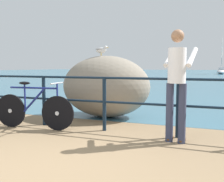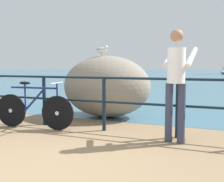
{
  "view_description": "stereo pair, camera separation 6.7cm",
  "coord_description": "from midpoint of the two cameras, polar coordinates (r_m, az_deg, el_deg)",
  "views": [
    {
      "loc": [
        1.85,
        -2.38,
        1.21
      ],
      "look_at": [
        0.0,
        2.46,
        0.72
      ],
      "focal_mm": 41.39,
      "sensor_mm": 36.0,
      "label": 1
    },
    {
      "loc": [
        1.91,
        -2.35,
        1.21
      ],
      "look_at": [
        0.0,
        2.46,
        0.72
      ],
      "focal_mm": 41.39,
      "sensor_mm": 36.0,
      "label": 2
    }
  ],
  "objects": [
    {
      "name": "ground_plane",
      "position": [
        22.48,
        16.78,
        2.0
      ],
      "size": [
        120.0,
        120.0,
        0.1
      ],
      "primitive_type": "cube",
      "color": "#846B4C"
    },
    {
      "name": "sea_surface",
      "position": [
        50.3,
        19.5,
        3.76
      ],
      "size": [
        120.0,
        90.0,
        0.01
      ],
      "primitive_type": "cube",
      "color": "#38667A",
      "rests_on": "ground_plane"
    },
    {
      "name": "promenade_railing",
      "position": [
        4.84,
        -1.37,
        -1.39
      ],
      "size": [
        8.18,
        0.07,
        1.02
      ],
      "color": "black",
      "rests_on": "ground_plane"
    },
    {
      "name": "bicycle",
      "position": [
        5.26,
        -16.55,
        -3.77
      ],
      "size": [
        1.7,
        0.48,
        0.92
      ],
      "rotation": [
        0.0,
        0.0,
        0.09
      ],
      "color": "black",
      "rests_on": "ground_plane"
    },
    {
      "name": "person_at_railing",
      "position": [
        4.19,
        14.44,
        2.27
      ],
      "size": [
        0.51,
        0.66,
        1.78
      ],
      "rotation": [
        0.0,
        0.0,
        1.43
      ],
      "color": "#333851",
      "rests_on": "ground_plane"
    },
    {
      "name": "breakwater_boulder_main",
      "position": [
        6.2,
        -0.96,
        1.01
      ],
      "size": [
        2.15,
        1.58,
        1.46
      ],
      "color": "gray",
      "rests_on": "ground"
    },
    {
      "name": "seagull",
      "position": [
        6.17,
        -1.95,
        9.09
      ],
      "size": [
        0.34,
        0.13,
        0.23
      ],
      "rotation": [
        0.0,
        0.0,
        0.02
      ],
      "color": "gold",
      "rests_on": "breakwater_boulder_main"
    }
  ]
}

